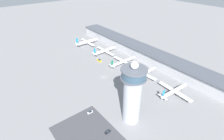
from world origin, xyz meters
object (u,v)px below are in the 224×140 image
at_px(airplane_gate_delta, 144,74).
at_px(control_tower, 132,93).
at_px(service_truck_catering, 129,79).
at_px(service_truck_fuel, 99,60).
at_px(airplane_gate_bravo, 105,51).
at_px(car_black_suv, 90,112).
at_px(airplane_gate_echo, 174,91).
at_px(car_grey_coupe, 108,132).
at_px(airplane_gate_charlie, 123,61).
at_px(airplane_gate_alpha, 87,42).

bearing_deg(airplane_gate_delta, control_tower, -56.38).
bearing_deg(service_truck_catering, service_truck_fuel, -179.24).
xyz_separation_m(control_tower, airplane_gate_bravo, (-112.29, 56.72, -21.81)).
bearing_deg(car_black_suv, control_tower, 40.40).
bearing_deg(service_truck_catering, airplane_gate_echo, 19.69).
height_order(control_tower, car_black_suv, control_tower).
bearing_deg(service_truck_fuel, car_black_suv, -39.59).
xyz_separation_m(airplane_gate_echo, car_grey_coupe, (-3.77, -77.27, -3.59)).
height_order(service_truck_fuel, car_grey_coupe, service_truck_fuel).
distance_m(airplane_gate_echo, service_truck_fuel, 102.61).
xyz_separation_m(control_tower, car_grey_coupe, (-0.55, -23.04, -25.47)).
xyz_separation_m(airplane_gate_charlie, car_black_suv, (45.71, -78.31, -3.58)).
relative_size(airplane_gate_echo, service_truck_catering, 5.60).
bearing_deg(car_black_suv, airplane_gate_delta, 97.51).
bearing_deg(service_truck_fuel, airplane_gate_echo, 9.63).
bearing_deg(airplane_gate_alpha, service_truck_catering, -8.26).
xyz_separation_m(airplane_gate_alpha, airplane_gate_bravo, (43.18, 2.56, -0.30)).
height_order(airplane_gate_delta, car_black_suv, airplane_gate_delta).
relative_size(airplane_gate_alpha, service_truck_catering, 5.50).
height_order(service_truck_catering, car_black_suv, service_truck_catering).
bearing_deg(airplane_gate_bravo, airplane_gate_alpha, -176.61).
distance_m(control_tower, airplane_gate_echo, 58.56).
bearing_deg(airplane_gate_delta, airplane_gate_bravo, 178.38).
bearing_deg(car_grey_coupe, airplane_gate_charlie, 132.04).
distance_m(service_truck_catering, car_black_suv, 62.29).
relative_size(airplane_gate_delta, service_truck_fuel, 4.80).
bearing_deg(airplane_gate_charlie, service_truck_fuel, -143.90).
bearing_deg(control_tower, car_black_suv, -139.60).
relative_size(airplane_gate_alpha, airplane_gate_delta, 0.95).
height_order(service_truck_catering, service_truck_fuel, service_truck_fuel).
bearing_deg(airplane_gate_bravo, car_grey_coupe, -35.52).
distance_m(airplane_gate_bravo, service_truck_fuel, 24.56).
bearing_deg(control_tower, airplane_gate_charlie, 142.05).
distance_m(airplane_gate_alpha, airplane_gate_delta, 119.19).
bearing_deg(service_truck_catering, airplane_gate_alpha, 171.74).
bearing_deg(car_grey_coupe, control_tower, 88.64).
bearing_deg(airplane_gate_alpha, car_black_suv, -30.58).
distance_m(airplane_gate_bravo, car_black_suv, 116.92).
height_order(control_tower, airplane_gate_charlie, control_tower).
distance_m(airplane_gate_delta, service_truck_fuel, 64.12).
bearing_deg(service_truck_catering, airplane_gate_charlie, 147.98).
bearing_deg(service_truck_catering, control_tower, -41.53).
height_order(airplane_gate_delta, service_truck_catering, airplane_gate_delta).
bearing_deg(airplane_gate_bravo, car_black_suv, -42.52).
distance_m(airplane_gate_echo, service_truck_catering, 48.86).
bearing_deg(airplane_gate_alpha, service_truck_fuel, -16.54).
xyz_separation_m(airplane_gate_alpha, car_black_suv, (129.31, -76.43, -4.01)).
xyz_separation_m(control_tower, airplane_gate_echo, (3.22, 54.22, -21.88)).
height_order(control_tower, airplane_gate_echo, control_tower).
distance_m(car_black_suv, car_grey_coupe, 25.62).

